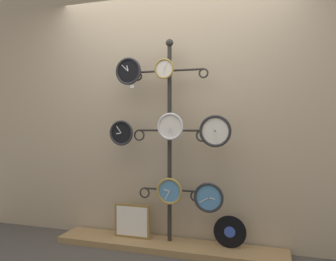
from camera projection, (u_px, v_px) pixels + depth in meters
shop_wall at (174, 103)px, 3.29m from camera, size 4.40×0.04×2.80m
low_shelf at (168, 246)px, 3.10m from camera, size 2.20×0.36×0.06m
display_stand at (170, 173)px, 3.15m from camera, size 0.75×0.38×2.00m
clock_top_left at (128, 71)px, 3.16m from camera, size 0.27×0.04×0.27m
clock_top_center at (164, 69)px, 3.06m from camera, size 0.19×0.04×0.19m
clock_middle_left at (122, 133)px, 3.21m from camera, size 0.25×0.04×0.25m
clock_middle_center at (170, 126)px, 3.03m from camera, size 0.25×0.04×0.25m
clock_middle_right at (215, 131)px, 2.91m from camera, size 0.29×0.04×0.29m
clock_bottom_center at (170, 191)px, 3.05m from camera, size 0.25×0.04×0.25m
clock_bottom_right at (209, 198)px, 2.95m from camera, size 0.27×0.04×0.27m
vinyl_record at (230, 232)px, 2.96m from camera, size 0.30×0.01×0.30m
picture_frame at (132, 221)px, 3.23m from camera, size 0.37×0.02×0.33m
price_tag_upper at (132, 86)px, 3.15m from camera, size 0.04×0.00×0.03m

